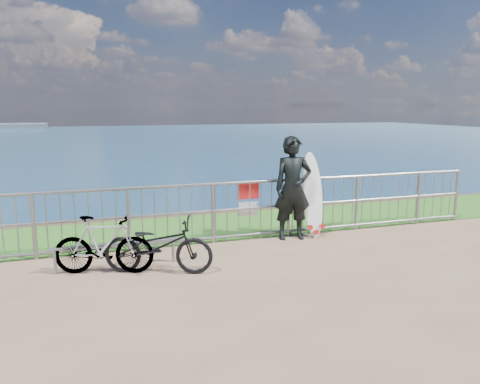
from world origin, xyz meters
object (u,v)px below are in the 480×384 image
object	(u,v)px
bicycle_near	(158,245)
bicycle_far	(104,245)
surfer	(293,188)
surfboard	(313,198)

from	to	relation	value
bicycle_near	bicycle_far	xyz separation A→B (m)	(-0.78, 0.23, 0.01)
surfer	surfboard	distance (m)	0.49
surfboard	surfer	bearing A→B (deg)	-177.09
surfboard	bicycle_near	size ratio (longest dim) A/B	0.99
bicycle_far	surfer	bearing A→B (deg)	-59.37
surfboard	bicycle_far	bearing A→B (deg)	-167.43
surfboard	bicycle_far	distance (m)	4.00
surfer	surfboard	size ratio (longest dim) A/B	1.19
surfer	bicycle_far	bearing A→B (deg)	-158.56
surfer	surfboard	xyz separation A→B (m)	(0.43, 0.02, -0.22)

